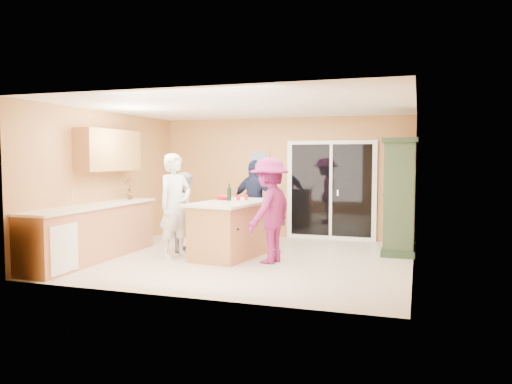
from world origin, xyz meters
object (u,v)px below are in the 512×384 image
(kitchen_island, at_px, (232,231))
(woman_white, at_px, (175,206))
(woman_grey, at_px, (186,211))
(woman_navy, at_px, (255,203))
(green_hutch, at_px, (400,198))
(woman_magenta, at_px, (270,210))

(kitchen_island, bearing_deg, woman_white, -147.01)
(woman_white, xyz_separation_m, woman_grey, (-0.11, 0.65, -0.17))
(kitchen_island, xyz_separation_m, woman_navy, (0.05, 1.15, 0.39))
(woman_navy, bearing_deg, woman_white, 68.40)
(kitchen_island, height_order, woman_white, woman_white)
(green_hutch, distance_m, woman_magenta, 2.53)
(woman_white, height_order, woman_navy, woman_white)
(woman_white, bearing_deg, woman_magenta, -61.47)
(woman_grey, xyz_separation_m, woman_navy, (1.06, 0.91, 0.11))
(green_hutch, bearing_deg, woman_navy, -178.54)
(woman_grey, bearing_deg, woman_white, 169.69)
(woman_white, bearing_deg, woman_navy, -6.37)
(kitchen_island, relative_size, woman_white, 1.09)
(woman_navy, xyz_separation_m, woman_magenta, (0.73, -1.46, 0.02))
(kitchen_island, relative_size, green_hutch, 0.95)
(woman_grey, bearing_deg, woman_magenta, -126.92)
(green_hutch, xyz_separation_m, woman_navy, (-2.74, -0.07, -0.17))
(woman_grey, distance_m, woman_magenta, 1.87)
(woman_white, xyz_separation_m, woman_magenta, (1.68, 0.11, -0.04))
(kitchen_island, distance_m, woman_navy, 1.22)
(woman_grey, relative_size, woman_magenta, 0.85)
(kitchen_island, xyz_separation_m, green_hutch, (2.79, 1.22, 0.56))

